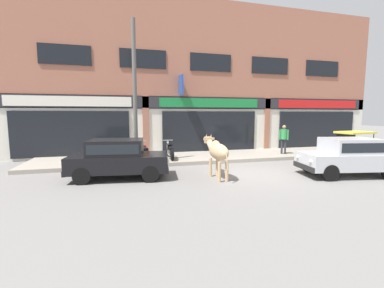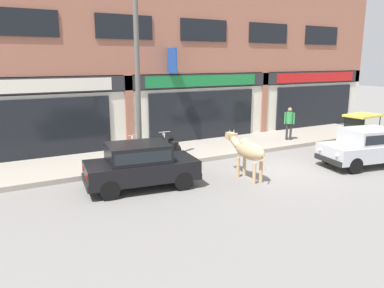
% 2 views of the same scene
% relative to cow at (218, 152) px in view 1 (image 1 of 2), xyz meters
% --- Properties ---
extents(ground_plane, '(90.00, 90.00, 0.00)m').
position_rel_cow_xyz_m(ground_plane, '(1.74, 0.38, -1.01)').
color(ground_plane, slate).
extents(sidewalk, '(19.00, 3.29, 0.18)m').
position_rel_cow_xyz_m(sidewalk, '(1.74, 4.22, -0.92)').
color(sidewalk, gray).
rests_on(sidewalk, ground).
extents(shop_building, '(23.00, 1.40, 8.98)m').
position_rel_cow_xyz_m(shop_building, '(1.74, 6.13, 3.26)').
color(shop_building, '#9E604C').
rests_on(shop_building, ground).
extents(cow, '(0.56, 2.15, 1.61)m').
position_rel_cow_xyz_m(cow, '(0.00, 0.00, 0.00)').
color(cow, tan).
rests_on(cow, ground).
extents(car_0, '(3.79, 2.20, 1.46)m').
position_rel_cow_xyz_m(car_0, '(5.06, -0.92, -0.19)').
color(car_0, black).
rests_on(car_0, ground).
extents(car_1, '(3.75, 2.02, 1.46)m').
position_rel_cow_xyz_m(car_1, '(-3.55, 0.94, -0.19)').
color(car_1, black).
rests_on(car_1, ground).
extents(auto_rickshaw, '(2.03, 1.29, 1.52)m').
position_rel_cow_xyz_m(auto_rickshaw, '(7.75, 1.45, -0.35)').
color(auto_rickshaw, black).
rests_on(auto_rickshaw, ground).
extents(motorcycle_0, '(0.55, 1.80, 0.88)m').
position_rel_cow_xyz_m(motorcycle_0, '(-2.42, 3.71, -0.44)').
color(motorcycle_0, black).
rests_on(motorcycle_0, sidewalk).
extents(motorcycle_1, '(0.52, 1.81, 0.88)m').
position_rel_cow_xyz_m(motorcycle_1, '(-1.12, 3.72, -0.44)').
color(motorcycle_1, black).
rests_on(motorcycle_1, sidewalk).
extents(pedestrian, '(0.38, 0.37, 1.60)m').
position_rel_cow_xyz_m(pedestrian, '(5.26, 3.55, 0.16)').
color(pedestrian, '#2D2D33').
rests_on(pedestrian, sidewalk).
extents(utility_pole, '(0.18, 0.18, 6.27)m').
position_rel_cow_xyz_m(utility_pole, '(-2.80, 2.88, 2.31)').
color(utility_pole, '#595651').
rests_on(utility_pole, sidewalk).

